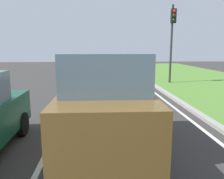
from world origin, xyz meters
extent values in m
plane|color=#383533|center=(0.00, 14.00, 0.00)|extent=(60.00, 60.00, 0.00)
cube|color=silver|center=(-0.70, 14.00, 0.00)|extent=(0.12, 32.00, 0.01)
cube|color=silver|center=(3.60, 14.00, 0.00)|extent=(0.12, 32.00, 0.01)
cube|color=#9E9B93|center=(4.10, 14.00, 0.06)|extent=(0.24, 48.00, 0.12)
cube|color=brown|center=(0.66, 8.35, 0.93)|extent=(1.95, 4.52, 1.10)
cube|color=slate|center=(0.66, 8.20, 1.88)|extent=(1.73, 2.72, 0.80)
cylinder|color=black|center=(-0.19, 9.89, 0.38)|extent=(0.23, 0.76, 0.76)
cylinder|color=black|center=(1.55, 9.87, 0.38)|extent=(0.23, 0.76, 0.76)
cylinder|color=black|center=(-0.23, 6.83, 0.38)|extent=(0.23, 0.76, 0.76)
cylinder|color=black|center=(1.52, 6.81, 0.38)|extent=(0.23, 0.76, 0.76)
cylinder|color=black|center=(-1.60, 9.11, 0.32)|extent=(0.23, 0.64, 0.64)
cylinder|color=#2D2D2D|center=(5.46, 18.14, 2.59)|extent=(0.14, 0.14, 5.19)
cube|color=black|center=(5.46, 17.94, 4.44)|extent=(0.32, 0.24, 0.90)
sphere|color=red|center=(5.46, 17.81, 4.72)|extent=(0.20, 0.20, 0.20)
sphere|color=#382B0C|center=(5.46, 17.81, 4.44)|extent=(0.20, 0.20, 0.20)
sphere|color=black|center=(5.46, 17.81, 4.16)|extent=(0.20, 0.20, 0.20)
camera|label=1|loc=(0.50, 3.01, 2.37)|focal=36.26mm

